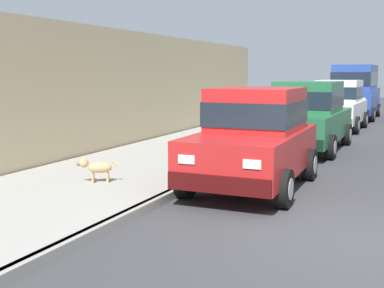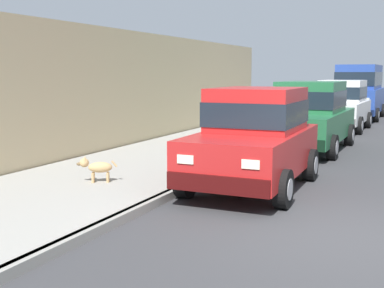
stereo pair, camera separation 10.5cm
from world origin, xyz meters
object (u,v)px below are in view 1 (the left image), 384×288
(car_red_hatchback, at_px, (254,136))
(car_blue_van, at_px, (355,89))
(car_white_hatchback, at_px, (338,104))
(dog_tan, at_px, (96,167))
(car_green_sedan, at_px, (308,115))

(car_red_hatchback, relative_size, car_blue_van, 0.78)
(car_blue_van, bearing_deg, car_white_hatchback, -90.48)
(car_white_hatchback, distance_m, dog_tan, 12.36)
(car_white_hatchback, height_order, dog_tan, car_white_hatchback)
(car_red_hatchback, distance_m, car_green_sedan, 5.13)
(car_white_hatchback, height_order, car_blue_van, car_blue_van)
(car_red_hatchback, xyz_separation_m, car_blue_van, (0.05, 15.81, 0.42))
(car_green_sedan, relative_size, dog_tan, 6.84)
(car_blue_van, bearing_deg, car_green_sedan, -90.43)
(car_green_sedan, bearing_deg, car_blue_van, 89.57)
(car_blue_van, bearing_deg, dog_tan, -98.73)
(car_blue_van, height_order, dog_tan, car_blue_van)
(car_white_hatchback, bearing_deg, dog_tan, -102.16)
(car_green_sedan, relative_size, car_blue_van, 0.94)
(car_green_sedan, bearing_deg, car_white_hatchback, 89.61)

